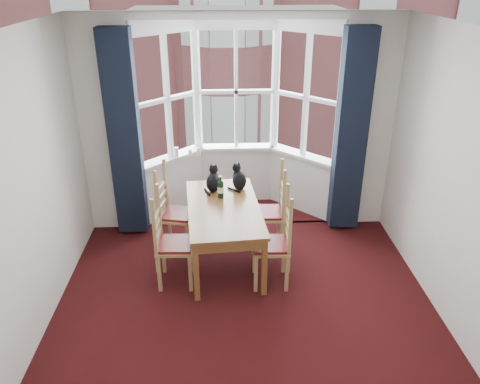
{
  "coord_description": "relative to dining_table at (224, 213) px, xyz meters",
  "views": [
    {
      "loc": [
        -0.23,
        -3.51,
        3.24
      ],
      "look_at": [
        -0.03,
        1.05,
        1.05
      ],
      "focal_mm": 35.0,
      "sensor_mm": 36.0,
      "label": 1
    }
  ],
  "objects": [
    {
      "name": "floor",
      "position": [
        0.21,
        -1.32,
        -0.66
      ],
      "size": [
        4.5,
        4.5,
        0.0
      ],
      "primitive_type": "plane",
      "color": "black",
      "rests_on": "ground"
    },
    {
      "name": "ceiling",
      "position": [
        0.21,
        -1.32,
        2.14
      ],
      "size": [
        4.5,
        4.5,
        0.0
      ],
      "primitive_type": "plane",
      "rotation": [
        3.14,
        0.0,
        0.0
      ],
      "color": "white",
      "rests_on": "floor"
    },
    {
      "name": "wall_left",
      "position": [
        -1.79,
        -1.32,
        0.74
      ],
      "size": [
        0.0,
        4.5,
        4.5
      ],
      "primitive_type": "plane",
      "rotation": [
        1.57,
        0.0,
        1.57
      ],
      "color": "silver",
      "rests_on": "floor"
    },
    {
      "name": "wall_right",
      "position": [
        2.21,
        -1.32,
        0.74
      ],
      "size": [
        0.0,
        4.5,
        4.5
      ],
      "primitive_type": "plane",
      "rotation": [
        1.57,
        0.0,
        -1.57
      ],
      "color": "silver",
      "rests_on": "floor"
    },
    {
      "name": "wall_back_pier_left",
      "position": [
        -1.44,
        0.93,
        0.74
      ],
      "size": [
        0.7,
        0.12,
        2.8
      ],
      "primitive_type": "cube",
      "color": "silver",
      "rests_on": "floor"
    },
    {
      "name": "wall_back_pier_right",
      "position": [
        1.86,
        0.93,
        0.74
      ],
      "size": [
        0.7,
        0.12,
        2.8
      ],
      "primitive_type": "cube",
      "color": "silver",
      "rests_on": "floor"
    },
    {
      "name": "bay_window",
      "position": [
        0.21,
        1.43,
        0.74
      ],
      "size": [
        2.76,
        0.94,
        2.8
      ],
      "color": "white",
      "rests_on": "floor"
    },
    {
      "name": "curtain_left",
      "position": [
        -1.21,
        0.75,
        0.69
      ],
      "size": [
        0.38,
        0.22,
        2.6
      ],
      "primitive_type": "cube",
      "color": "black",
      "rests_on": "floor"
    },
    {
      "name": "curtain_right",
      "position": [
        1.63,
        0.75,
        0.69
      ],
      "size": [
        0.38,
        0.22,
        2.6
      ],
      "primitive_type": "cube",
      "color": "black",
      "rests_on": "floor"
    },
    {
      "name": "dining_table",
      "position": [
        0.0,
        0.0,
        0.0
      ],
      "size": [
        0.95,
        1.6,
        0.74
      ],
      "color": "brown",
      "rests_on": "floor"
    },
    {
      "name": "chair_left_near",
      "position": [
        -0.63,
        -0.41,
        -0.18
      ],
      "size": [
        0.41,
        0.43,
        0.92
      ],
      "color": "#9F814D",
      "rests_on": "floor"
    },
    {
      "name": "chair_left_far",
      "position": [
        -0.67,
        0.31,
        -0.18
      ],
      "size": [
        0.47,
        0.49,
        0.92
      ],
      "color": "#9F814D",
      "rests_on": "floor"
    },
    {
      "name": "chair_right_near",
      "position": [
        0.6,
        -0.46,
        -0.18
      ],
      "size": [
        0.41,
        0.43,
        0.92
      ],
      "color": "#9F814D",
      "rests_on": "floor"
    },
    {
      "name": "chair_right_far",
      "position": [
        0.63,
        0.28,
        -0.18
      ],
      "size": [
        0.41,
        0.43,
        0.92
      ],
      "color": "#9F814D",
      "rests_on": "floor"
    },
    {
      "name": "cat_left",
      "position": [
        -0.12,
        0.44,
        0.21
      ],
      "size": [
        0.2,
        0.26,
        0.34
      ],
      "color": "black",
      "rests_on": "dining_table"
    },
    {
      "name": "cat_right",
      "position": [
        0.2,
        0.49,
        0.21
      ],
      "size": [
        0.25,
        0.28,
        0.34
      ],
      "color": "black",
      "rests_on": "dining_table"
    },
    {
      "name": "wine_bottle",
      "position": [
        -0.03,
        0.24,
        0.2
      ],
      "size": [
        0.07,
        0.07,
        0.28
      ],
      "color": "black",
      "rests_on": "dining_table"
    },
    {
      "name": "candle_tall",
      "position": [
        -0.64,
        1.28,
        0.28
      ],
      "size": [
        0.06,
        0.06,
        0.13
      ],
      "primitive_type": "cylinder",
      "color": "white",
      "rests_on": "bay_window"
    },
    {
      "name": "candle_short",
      "position": [
        -0.45,
        1.31,
        0.26
      ],
      "size": [
        0.06,
        0.06,
        0.09
      ],
      "primitive_type": "cylinder",
      "color": "white",
      "rests_on": "bay_window"
    },
    {
      "name": "candle_extra",
      "position": [
        -0.33,
        1.33,
        0.27
      ],
      "size": [
        0.05,
        0.05,
        0.11
      ],
      "primitive_type": "cylinder",
      "color": "white",
      "rests_on": "bay_window"
    },
    {
      "name": "street",
      "position": [
        0.21,
        30.93,
        -6.66
      ],
      "size": [
        80.0,
        80.0,
        0.0
      ],
      "primitive_type": "plane",
      "color": "#333335",
      "rests_on": "ground"
    },
    {
      "name": "tenement_building",
      "position": [
        0.21,
        12.69,
        0.94
      ],
      "size": [
        18.4,
        7.8,
        15.2
      ],
      "color": "#934E4B",
      "rests_on": "street"
    }
  ]
}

